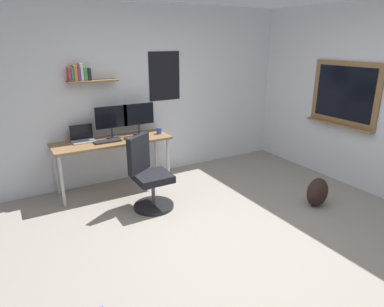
{
  "coord_description": "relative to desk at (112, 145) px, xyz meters",
  "views": [
    {
      "loc": [
        -2.03,
        -2.46,
        2.09
      ],
      "look_at": [
        -0.18,
        0.73,
        0.85
      ],
      "focal_mm": 31.82,
      "sensor_mm": 36.0,
      "label": 1
    }
  ],
  "objects": [
    {
      "name": "ground_plane",
      "position": [
        0.7,
        -2.09,
        -0.67
      ],
      "size": [
        5.2,
        5.2,
        0.0
      ],
      "primitive_type": "plane",
      "color": "gray",
      "rests_on": "ground"
    },
    {
      "name": "wall_back",
      "position": [
        0.69,
        0.36,
        0.63
      ],
      "size": [
        5.0,
        0.3,
        2.6
      ],
      "color": "silver",
      "rests_on": "ground"
    },
    {
      "name": "desk",
      "position": [
        0.0,
        0.0,
        0.0
      ],
      "size": [
        1.64,
        0.56,
        0.74
      ],
      "color": "olive",
      "rests_on": "ground"
    },
    {
      "name": "office_chair",
      "position": [
        0.21,
        -0.78,
        -0.26
      ],
      "size": [
        0.56,
        0.57,
        0.95
      ],
      "color": "black",
      "rests_on": "ground"
    },
    {
      "name": "laptop",
      "position": [
        -0.37,
        0.14,
        0.13
      ],
      "size": [
        0.31,
        0.21,
        0.23
      ],
      "color": "#ADAFB5",
      "rests_on": "desk"
    },
    {
      "name": "monitor_primary",
      "position": [
        0.04,
        0.09,
        0.34
      ],
      "size": [
        0.46,
        0.17,
        0.46
      ],
      "color": "#38383D",
      "rests_on": "desk"
    },
    {
      "name": "monitor_secondary",
      "position": [
        0.45,
        0.09,
        0.34
      ],
      "size": [
        0.46,
        0.17,
        0.46
      ],
      "color": "#38383D",
      "rests_on": "desk"
    },
    {
      "name": "keyboard",
      "position": [
        -0.08,
        -0.07,
        0.08
      ],
      "size": [
        0.37,
        0.13,
        0.02
      ],
      "primitive_type": "cube",
      "color": "black",
      "rests_on": "desk"
    },
    {
      "name": "computer_mouse",
      "position": [
        0.2,
        -0.07,
        0.09
      ],
      "size": [
        0.1,
        0.06,
        0.03
      ],
      "primitive_type": "ellipsoid",
      "color": "#262628",
      "rests_on": "desk"
    },
    {
      "name": "coffee_mug",
      "position": [
        0.72,
        -0.02,
        0.12
      ],
      "size": [
        0.08,
        0.08,
        0.09
      ],
      "primitive_type": "cylinder",
      "color": "#334CA5",
      "rests_on": "desk"
    },
    {
      "name": "backpack",
      "position": [
        2.12,
        -1.87,
        -0.47
      ],
      "size": [
        0.32,
        0.22,
        0.39
      ],
      "primitive_type": "ellipsoid",
      "color": "black",
      "rests_on": "ground"
    }
  ]
}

